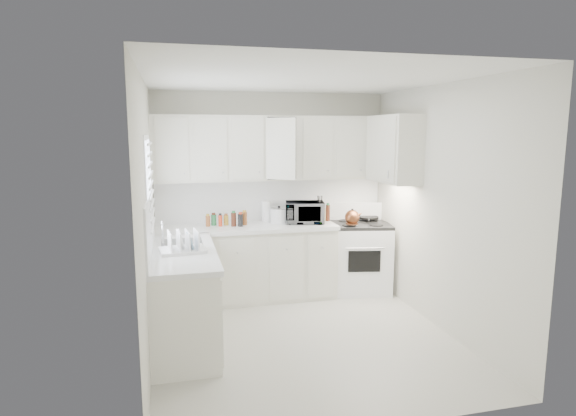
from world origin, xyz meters
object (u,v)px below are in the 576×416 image
object	(u,v)px
tea_kettle	(352,216)
rice_cooker	(279,214)
microwave	(305,210)
stove	(360,248)
utensil_crock	(320,210)
dish_rack	(182,240)

from	to	relation	value
tea_kettle	rice_cooker	bearing A→B (deg)	-175.88
tea_kettle	microwave	xyz separation A→B (m)	(-0.57, 0.20, 0.07)
stove	utensil_crock	size ratio (longest dim) A/B	3.14
stove	dish_rack	bearing A→B (deg)	-142.70
tea_kettle	dish_rack	distance (m)	2.34
utensil_crock	dish_rack	size ratio (longest dim) A/B	0.87
dish_rack	stove	bearing A→B (deg)	19.18
tea_kettle	rice_cooker	size ratio (longest dim) A/B	1.06
tea_kettle	utensil_crock	xyz separation A→B (m)	(-0.41, 0.06, 0.09)
microwave	dish_rack	world-z (taller)	microwave
dish_rack	rice_cooker	bearing A→B (deg)	38.16
stove	microwave	world-z (taller)	microwave
microwave	utensil_crock	bearing A→B (deg)	-27.97
utensil_crock	rice_cooker	bearing A→B (deg)	156.33
stove	rice_cooker	bearing A→B (deg)	-174.65
microwave	dish_rack	size ratio (longest dim) A/B	1.14
rice_cooker	dish_rack	bearing A→B (deg)	-153.87
utensil_crock	microwave	bearing A→B (deg)	139.98
tea_kettle	utensil_crock	world-z (taller)	utensil_crock
rice_cooker	utensil_crock	distance (m)	0.53
stove	utensil_crock	xyz separation A→B (m)	(-0.59, -0.10, 0.55)
stove	dish_rack	xyz separation A→B (m)	(-2.31, -1.12, 0.48)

